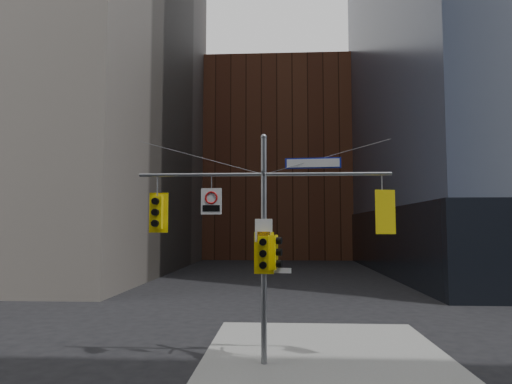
# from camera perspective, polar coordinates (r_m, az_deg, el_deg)

# --- Properties ---
(sidewalk_corner) EXTENTS (8.00, 8.00, 0.15)m
(sidewalk_corner) POSITION_cam_1_polar(r_m,az_deg,el_deg) (16.95, 8.44, -18.91)
(sidewalk_corner) COLOR gray
(sidewalk_corner) RESTS_ON ground
(brick_midrise) EXTENTS (26.00, 20.00, 28.00)m
(brick_midrise) POSITION_cam_1_polar(r_m,az_deg,el_deg) (71.01, 2.71, 3.40)
(brick_midrise) COLOR brown
(brick_midrise) RESTS_ON ground
(signal_assembly) EXTENTS (8.00, 0.80, 7.30)m
(signal_assembly) POSITION_cam_1_polar(r_m,az_deg,el_deg) (14.35, 0.99, -4.08)
(signal_assembly) COLOR gray
(signal_assembly) RESTS_ON ground
(traffic_light_west_arm) EXTENTS (0.62, 0.49, 1.29)m
(traffic_light_west_arm) POSITION_cam_1_polar(r_m,az_deg,el_deg) (14.90, -12.26, -2.52)
(traffic_light_west_arm) COLOR yellow
(traffic_light_west_arm) RESTS_ON ground
(traffic_light_east_arm) EXTENTS (0.64, 0.60, 1.36)m
(traffic_light_east_arm) POSITION_cam_1_polar(r_m,az_deg,el_deg) (14.69, 15.54, -2.43)
(traffic_light_east_arm) COLOR yellow
(traffic_light_east_arm) RESTS_ON ground
(traffic_light_pole_side) EXTENTS (0.47, 0.40, 1.07)m
(traffic_light_pole_side) POSITION_cam_1_polar(r_m,az_deg,el_deg) (14.36, 2.29, -7.52)
(traffic_light_pole_side) COLOR yellow
(traffic_light_pole_side) RESTS_ON ground
(traffic_light_pole_front) EXTENTS (0.62, 0.49, 1.29)m
(traffic_light_pole_front) POSITION_cam_1_polar(r_m,az_deg,el_deg) (14.11, 0.95, -7.66)
(traffic_light_pole_front) COLOR yellow
(traffic_light_pole_front) RESTS_ON ground
(street_sign_blade) EXTENTS (1.75, 0.19, 0.34)m
(street_sign_blade) POSITION_cam_1_polar(r_m,az_deg,el_deg) (14.52, 7.13, 3.61)
(street_sign_blade) COLOR #101F9B
(street_sign_blade) RESTS_ON ground
(regulatory_sign_arm) EXTENTS (0.67, 0.11, 0.83)m
(regulatory_sign_arm) POSITION_cam_1_polar(r_m,az_deg,el_deg) (14.51, -5.61, -1.06)
(regulatory_sign_arm) COLOR silver
(regulatory_sign_arm) RESTS_ON ground
(regulatory_sign_pole) EXTENTS (0.55, 0.05, 0.71)m
(regulatory_sign_pole) POSITION_cam_1_polar(r_m,az_deg,el_deg) (14.24, 0.97, -4.89)
(regulatory_sign_pole) COLOR silver
(regulatory_sign_pole) RESTS_ON ground
(street_blade_ew) EXTENTS (0.81, 0.10, 0.16)m
(street_blade_ew) POSITION_cam_1_polar(r_m,az_deg,el_deg) (14.41, 2.81, -9.78)
(street_blade_ew) COLOR silver
(street_blade_ew) RESTS_ON ground
(street_blade_ns) EXTENTS (0.09, 0.80, 0.16)m
(street_blade_ns) POSITION_cam_1_polar(r_m,az_deg,el_deg) (14.88, 1.06, -10.14)
(street_blade_ns) COLOR #145926
(street_blade_ns) RESTS_ON ground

